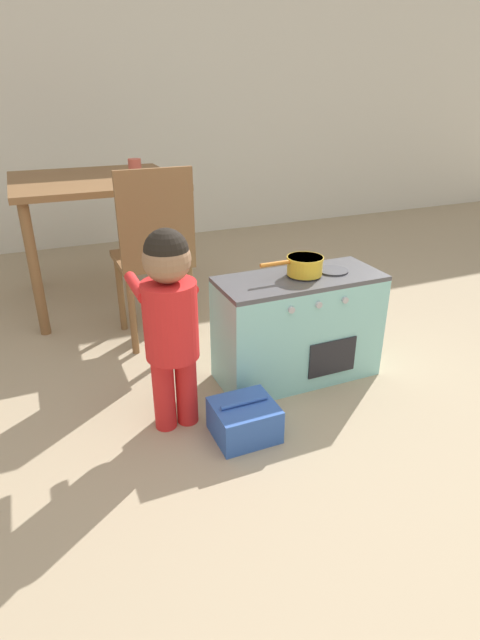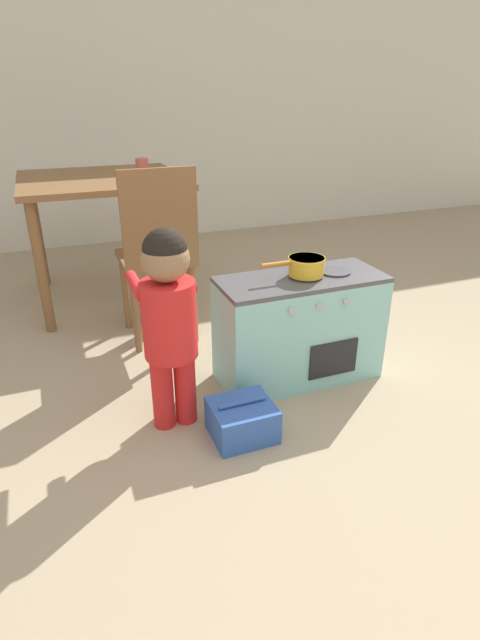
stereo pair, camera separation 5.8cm
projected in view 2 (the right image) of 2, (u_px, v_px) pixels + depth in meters
ground_plane at (409, 547)px, 1.49m from camera, size 16.00×16.00×0.00m
wall_back at (138, 79)px, 3.98m from camera, size 10.00×0.06×2.60m
play_kitchen at (299, 328)px, 2.27m from camera, size 0.74×0.32×0.50m
toy_pot at (306, 265)px, 2.14m from camera, size 0.29×0.16×0.08m
child_figure at (168, 310)px, 1.83m from camera, size 0.23×0.34×0.81m
toy_basket at (242, 420)px, 1.94m from camera, size 0.24×0.22×0.16m
dining_table at (103, 195)px, 2.99m from camera, size 0.93×0.90×0.76m
dining_chair_near at (158, 253)px, 2.50m from camera, size 0.36×0.36×0.92m
cup_on_table at (142, 165)px, 3.09m from camera, size 0.08×0.08×0.08m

